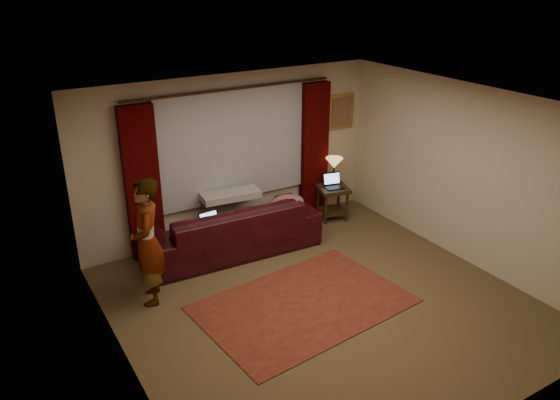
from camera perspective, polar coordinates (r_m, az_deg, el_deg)
The scene contains 20 objects.
floor at distance 7.29m, azimuth 4.29°, elevation -10.65°, with size 5.00×5.00×0.01m, color brown.
ceiling at distance 6.23m, azimuth 5.00°, elevation 9.67°, with size 5.00×5.00×0.02m, color silver.
wall_back at distance 8.66m, azimuth -5.04°, elevation 4.59°, with size 5.00×0.02×2.60m, color #BBAA91.
wall_front at distance 5.11m, azimuth 21.42°, elevation -11.17°, with size 5.00×0.02×2.60m, color #BBAA91.
wall_left at distance 5.71m, azimuth -16.41°, elevation -6.61°, with size 0.02×5.00×2.60m, color #BBAA91.
wall_right at distance 8.28m, azimuth 18.87°, elevation 2.50°, with size 0.02×5.00×2.60m, color #BBAA91.
sheer_curtain at distance 8.55m, azimuth -4.91°, elevation 5.75°, with size 2.50×0.05×1.80m, color #96959C.
drape_left at distance 8.10m, azimuth -14.20°, elevation 1.70°, with size 0.50×0.14×2.30m, color #2F0101.
drape_right at distance 9.33m, azimuth 3.59°, elevation 5.23°, with size 0.50×0.14×2.30m, color #2F0101.
curtain_rod at distance 8.28m, azimuth -4.96°, elevation 11.48°, with size 0.04×0.04×3.40m, color #311C0E.
picture_frame at distance 9.58m, azimuth 6.39°, elevation 9.16°, with size 0.50×0.04×0.60m, color #B2943B.
sofa at distance 8.30m, azimuth -5.19°, elevation -1.96°, with size 2.66×1.15×1.07m, color black.
throw_blanket at distance 8.38m, azimuth -5.27°, elevation 2.30°, with size 0.91×0.36×0.11m, color gray.
clothing_pile at distance 8.50m, azimuth 0.77°, elevation -0.35°, with size 0.55×0.42×0.23m, color #7B4654.
laptop_sofa at distance 7.98m, azimuth -7.09°, elevation -2.22°, with size 0.30×0.33×0.22m, color black, non-canonical shape.
area_rug at distance 7.23m, azimuth 2.47°, elevation -10.82°, with size 2.64×1.76×0.01m, color maroon.
end_table at distance 9.49m, azimuth 5.49°, elevation -0.26°, with size 0.50×0.50×0.58m, color black.
tiffany_lamp at distance 9.42m, azimuth 5.65°, elevation 3.02°, with size 0.30×0.30×0.48m, color olive, non-canonical shape.
laptop_table at distance 9.31m, azimuth 5.69°, elevation 1.97°, with size 0.32×0.35×0.23m, color black, non-canonical shape.
person at distance 7.11m, azimuth -13.67°, elevation -4.30°, with size 0.50×0.50×1.69m, color gray.
Camera 1 is at (-3.59, -4.89, 4.05)m, focal length 35.00 mm.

